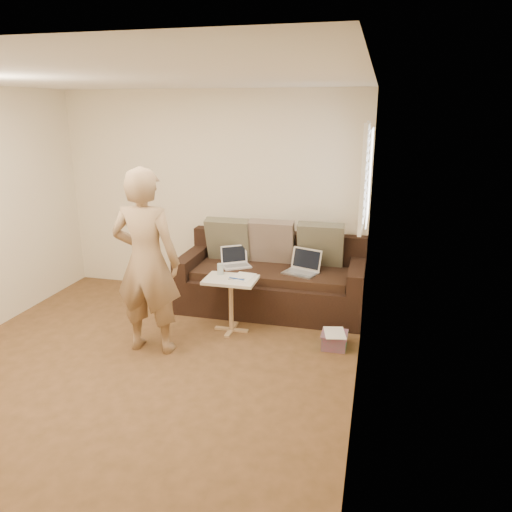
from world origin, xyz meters
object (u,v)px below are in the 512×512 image
(laptop_silver, at_px, (300,274))
(laptop_white, at_px, (236,267))
(sofa, at_px, (272,276))
(striped_box, at_px, (334,340))
(side_table, at_px, (231,305))
(person, at_px, (146,262))
(drinking_glass, at_px, (220,269))

(laptop_silver, xyz_separation_m, laptop_white, (-0.80, 0.06, 0.00))
(sofa, bearing_deg, striped_box, -44.85)
(sofa, xyz_separation_m, side_table, (-0.30, -0.71, -0.12))
(sofa, relative_size, striped_box, 8.29)
(laptop_silver, relative_size, person, 0.20)
(sofa, bearing_deg, side_table, -112.56)
(person, distance_m, drinking_glass, 0.92)
(drinking_glass, bearing_deg, laptop_white, 88.44)
(laptop_white, xyz_separation_m, striped_box, (1.28, -0.80, -0.44))
(laptop_silver, bearing_deg, striped_box, -37.14)
(laptop_silver, xyz_separation_m, striped_box, (0.48, -0.74, -0.44))
(sofa, xyz_separation_m, laptop_white, (-0.43, -0.04, 0.10))
(laptop_white, bearing_deg, side_table, -111.76)
(sofa, distance_m, laptop_white, 0.44)
(laptop_silver, relative_size, side_table, 0.62)
(person, distance_m, side_table, 1.10)
(laptop_white, xyz_separation_m, person, (-0.53, -1.28, 0.41))
(laptop_white, bearing_deg, laptop_silver, -37.54)
(laptop_white, relative_size, person, 0.18)
(laptop_silver, distance_m, laptop_white, 0.80)
(sofa, height_order, laptop_silver, sofa)
(laptop_white, height_order, person, person)
(laptop_silver, height_order, person, person)
(drinking_glass, height_order, striped_box, drinking_glass)
(laptop_white, distance_m, striped_box, 1.57)
(side_table, xyz_separation_m, striped_box, (1.15, -0.13, -0.22))
(laptop_white, xyz_separation_m, side_table, (0.13, -0.67, -0.21))
(laptop_white, distance_m, person, 1.45)
(drinking_glass, bearing_deg, person, -126.01)
(striped_box, bearing_deg, drinking_glass, 169.76)
(sofa, height_order, striped_box, sofa)
(laptop_white, height_order, drinking_glass, drinking_glass)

